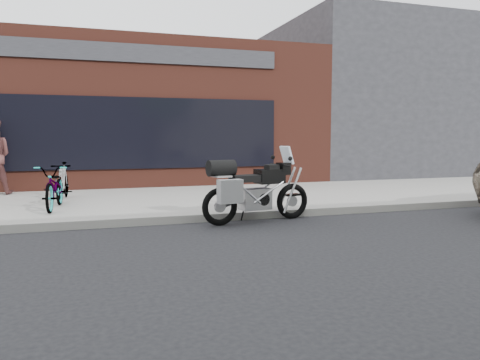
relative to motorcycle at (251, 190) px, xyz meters
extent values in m
plane|color=black|center=(-0.44, -3.71, -0.62)|extent=(120.00, 120.00, 0.00)
cube|color=gray|center=(-0.44, 3.29, -0.54)|extent=(44.00, 6.00, 0.15)
cube|color=#54251B|center=(-2.44, 10.29, 1.63)|extent=(14.00, 10.00, 4.50)
cube|color=black|center=(-2.44, 5.26, 1.08)|extent=(10.00, 0.08, 2.00)
cube|color=#242428|center=(-2.44, 5.26, 3.28)|extent=(10.00, 0.08, 0.50)
cube|color=#242428|center=(9.56, 10.29, 2.38)|extent=(10.00, 10.00, 6.00)
torus|color=black|center=(-0.63, -0.08, -0.27)|extent=(0.71, 0.23, 0.70)
torus|color=black|center=(0.92, 0.18, -0.27)|extent=(0.71, 0.23, 0.70)
cube|color=#B7B7BC|center=(0.09, 0.04, -0.18)|extent=(0.62, 0.40, 0.40)
cube|color=black|center=(0.40, 0.09, 0.24)|extent=(0.57, 0.42, 0.27)
cube|color=black|center=(-0.11, 0.01, 0.22)|extent=(0.61, 0.38, 0.13)
cube|color=black|center=(-0.47, -0.06, 0.13)|extent=(0.35, 0.28, 0.15)
cube|color=black|center=(0.71, 0.14, 0.37)|extent=(0.23, 0.28, 0.23)
cube|color=silver|center=(0.78, 0.16, 0.63)|extent=(0.20, 0.33, 0.35)
cylinder|color=black|center=(0.64, 0.13, 0.45)|extent=(0.15, 0.73, 0.03)
cube|color=#B7B7BC|center=(-0.60, -0.08, 0.28)|extent=(0.34, 0.36, 0.03)
cube|color=slate|center=(-0.51, -0.34, 0.03)|extent=(0.46, 0.26, 0.42)
cylinder|color=black|center=(-0.60, -0.08, 0.43)|extent=(0.54, 0.37, 0.29)
cylinder|color=#B7B7BC|center=(-0.35, 0.14, -0.25)|extent=(0.58, 0.18, 0.20)
imported|color=gray|center=(-3.53, 1.86, -0.02)|extent=(0.75, 1.74, 0.89)
imported|color=gray|center=(-3.44, 3.22, -0.03)|extent=(0.53, 1.48, 0.87)
camera|label=1|loc=(-2.85, -8.16, 1.00)|focal=35.00mm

